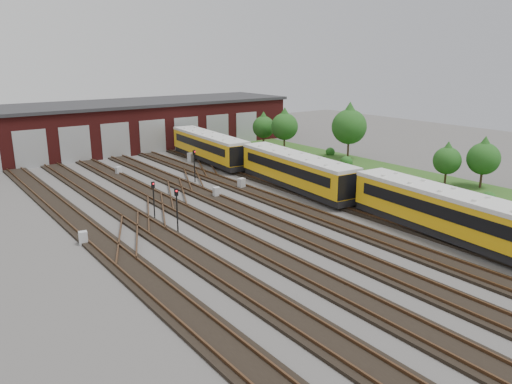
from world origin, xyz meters
TOP-DOWN VIEW (x-y plane):
  - ground at (0.00, 0.00)m, footprint 120.00×120.00m
  - track_network at (-0.17, 0.59)m, footprint 30.40×70.00m
  - maintenance_shed at (-0.01, 39.97)m, footprint 51.00×12.50m
  - grass_verge at (19.00, 10.00)m, footprint 8.00×55.00m
  - metro_train at (6.00, 8.80)m, footprint 4.11×47.48m
  - signal_mast_0 at (-8.73, 4.75)m, footprint 0.30×0.29m
  - signal_mast_1 at (-8.71, 8.71)m, footprint 0.26×0.24m
  - signal_mast_2 at (-0.21, 17.29)m, footprint 0.30×0.28m
  - signal_mast_3 at (5.50, 12.66)m, footprint 0.31×0.29m
  - relay_cabinet_0 at (-15.00, 6.59)m, footprint 0.63×0.56m
  - relay_cabinet_1 at (-5.32, 24.96)m, footprint 0.62×0.56m
  - relay_cabinet_2 at (-1.46, 11.12)m, footprint 0.63×0.54m
  - relay_cabinet_3 at (4.37, 26.44)m, footprint 0.82×0.75m
  - relay_cabinet_4 at (2.12, 12.31)m, footprint 0.70×0.61m
  - tree_0 at (17.71, 24.77)m, footprint 3.58×3.58m
  - tree_1 at (17.29, 28.84)m, footprint 3.05×3.05m
  - tree_2 at (20.98, 16.27)m, footprint 4.28×4.28m
  - tree_3 at (19.08, 1.33)m, footprint 2.70×2.70m
  - tree_4 at (21.09, -1.24)m, footprint 3.10×3.10m
  - bush_0 at (16.04, -4.88)m, footprint 1.45×1.45m
  - bush_1 at (17.56, 13.23)m, footprint 1.47×1.47m
  - bush_2 at (21.01, 19.38)m, footprint 1.17×1.17m

SIDE VIEW (x-z plane):
  - ground at x=0.00m, z-range 0.00..0.00m
  - grass_verge at x=19.00m, z-range 0.00..0.05m
  - track_network at x=-0.17m, z-range -0.06..0.27m
  - relay_cabinet_1 at x=-5.32m, z-range 0.00..0.89m
  - relay_cabinet_0 at x=-15.00m, z-range 0.00..0.93m
  - relay_cabinet_2 at x=-1.46m, z-range 0.00..0.97m
  - relay_cabinet_4 at x=2.12m, z-range 0.00..1.05m
  - relay_cabinet_3 at x=4.37m, z-range 0.00..1.10m
  - bush_2 at x=21.01m, z-range 0.00..1.17m
  - bush_0 at x=16.04m, z-range 0.00..1.45m
  - bush_1 at x=17.56m, z-range 0.00..1.47m
  - metro_train at x=6.00m, z-range 0.37..3.53m
  - signal_mast_1 at x=-8.71m, z-range 0.43..3.49m
  - signal_mast_2 at x=-0.21m, z-range 0.46..3.77m
  - signal_mast_3 at x=5.50m, z-range 0.48..3.76m
  - signal_mast_0 at x=-8.73m, z-range 0.47..3.86m
  - tree_3 at x=19.08m, z-range 0.64..5.11m
  - maintenance_shed at x=-0.01m, z-range 0.03..6.38m
  - tree_1 at x=17.29m, z-range 0.72..5.78m
  - tree_4 at x=21.09m, z-range 0.73..5.86m
  - tree_0 at x=17.71m, z-range 0.85..6.78m
  - tree_2 at x=20.98m, z-range 1.01..8.11m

